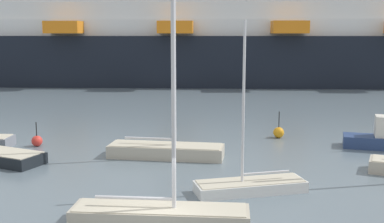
% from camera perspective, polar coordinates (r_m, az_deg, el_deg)
% --- Properties ---
extents(sailboat_0, '(6.46, 2.05, 11.08)m').
position_cam_1_polar(sailboat_0, '(26.51, -3.12, -4.41)').
color(sailboat_0, '#BCB29E').
rests_on(sailboat_0, ground_plane).
extents(sailboat_2, '(6.49, 1.66, 9.81)m').
position_cam_1_polar(sailboat_2, '(17.55, -3.83, -11.88)').
color(sailboat_2, '#BCB29E').
rests_on(sailboat_2, ground_plane).
extents(sailboat_6, '(5.05, 3.01, 7.40)m').
position_cam_1_polar(sailboat_6, '(21.02, 7.03, -8.69)').
color(sailboat_6, white).
rests_on(sailboat_6, ground_plane).
extents(channel_buoy_0, '(0.72, 0.72, 1.76)m').
position_cam_1_polar(channel_buoy_0, '(31.86, 10.39, -2.48)').
color(channel_buoy_0, orange).
rests_on(channel_buoy_0, ground_plane).
extents(channel_buoy_2, '(0.66, 0.66, 1.51)m').
position_cam_1_polar(channel_buoy_2, '(30.54, -18.16, -3.38)').
color(channel_buoy_2, red).
rests_on(channel_buoy_2, ground_plane).
extents(cruise_ship, '(118.73, 24.80, 18.74)m').
position_cam_1_polar(cruise_ship, '(68.69, 16.04, 8.31)').
color(cruise_ship, black).
rests_on(cruise_ship, ground_plane).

